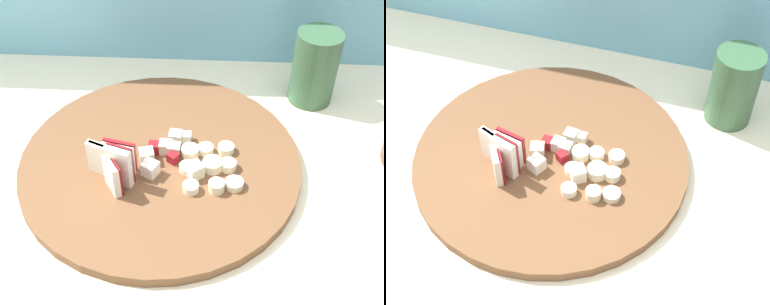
# 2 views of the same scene
# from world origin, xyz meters

# --- Properties ---
(tile_backsplash) EXTENTS (2.40, 0.04, 1.43)m
(tile_backsplash) POSITION_xyz_m (0.00, 0.35, 0.72)
(tile_backsplash) COLOR #6BADC6
(tile_backsplash) RESTS_ON ground
(cutting_board) EXTENTS (0.42, 0.42, 0.02)m
(cutting_board) POSITION_xyz_m (-0.02, 0.03, 0.93)
(cutting_board) COLOR brown
(cutting_board) RESTS_ON tiled_countertop
(apple_wedge_fan) EXTENTS (0.07, 0.07, 0.06)m
(apple_wedge_fan) POSITION_xyz_m (-0.08, -0.01, 0.96)
(apple_wedge_fan) COLOR maroon
(apple_wedge_fan) RESTS_ON cutting_board
(apple_dice_pile) EXTENTS (0.10, 0.09, 0.02)m
(apple_dice_pile) POSITION_xyz_m (-0.01, 0.03, 0.95)
(apple_dice_pile) COLOR beige
(apple_dice_pile) RESTS_ON cutting_board
(banana_slice_rows) EXTENTS (0.09, 0.11, 0.02)m
(banana_slice_rows) POSITION_xyz_m (0.05, 0.01, 0.94)
(banana_slice_rows) COLOR white
(banana_slice_rows) RESTS_ON cutting_board
(small_jar) EXTENTS (0.08, 0.08, 0.13)m
(small_jar) POSITION_xyz_m (0.22, 0.22, 0.98)
(small_jar) COLOR #335638
(small_jar) RESTS_ON tiled_countertop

